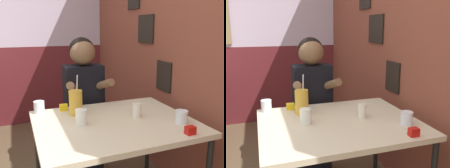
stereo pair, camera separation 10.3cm
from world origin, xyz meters
The scene contains 11 objects.
brick_wall_right centered at (1.34, 1.27, 1.35)m, with size 0.08×4.54×2.70m.
back_wall centered at (-0.01, 2.57, 1.36)m, with size 5.61×0.09×2.70m.
main_table centered at (0.68, 0.42, 0.67)m, with size 1.09×0.87×0.73m.
person_seated centered at (0.62, 1.02, 0.70)m, with size 0.42×0.42×1.28m.
cocktail_pitcher centered at (0.46, 0.65, 0.82)m, with size 0.10×0.10×0.30m.
glass_near_pitcher centered at (1.09, 0.21, 0.77)m, with size 0.08×0.08×0.09m.
glass_center centered at (0.45, 0.45, 0.78)m, with size 0.08×0.08×0.11m.
glass_far_side centered at (0.86, 0.44, 0.78)m, with size 0.06×0.06×0.11m.
glass_by_brick centered at (0.21, 0.79, 0.78)m, with size 0.08×0.08×0.09m.
condiment_ketchup centered at (1.03, 0.04, 0.75)m, with size 0.06×0.04×0.05m.
condiment_mustard centered at (0.39, 0.78, 0.75)m, with size 0.06×0.04×0.05m.
Camera 2 is at (0.15, -1.14, 1.38)m, focal length 40.00 mm.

